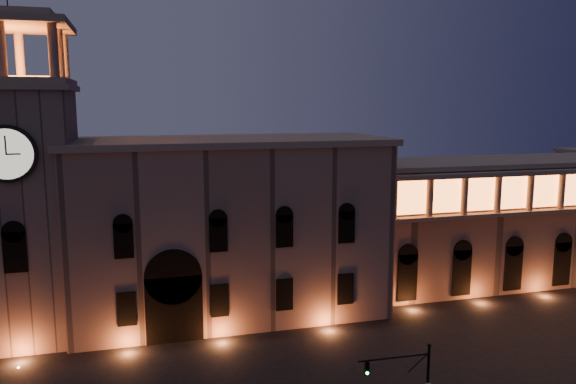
% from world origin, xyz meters
% --- Properties ---
extents(government_building, '(30.80, 12.80, 17.60)m').
position_xyz_m(government_building, '(-2.08, 21.93, 8.77)').
color(government_building, '#836455').
rests_on(government_building, ground).
extents(clock_tower, '(9.80, 9.80, 32.40)m').
position_xyz_m(clock_tower, '(-20.50, 20.98, 12.50)').
color(clock_tower, '#836455').
rests_on(clock_tower, ground).
extents(colonnade_wing, '(40.60, 11.50, 14.50)m').
position_xyz_m(colonnade_wing, '(32.00, 23.92, 7.33)').
color(colonnade_wing, '#7E5F50').
rests_on(colonnade_wing, ground).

